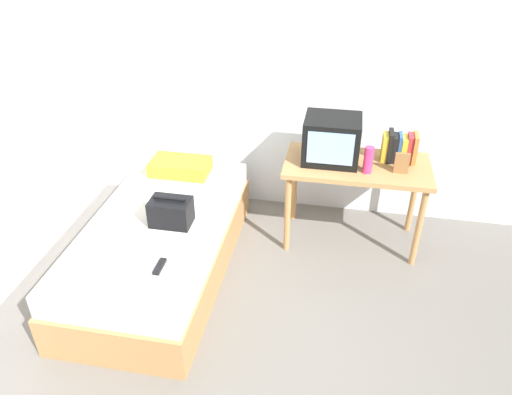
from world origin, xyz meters
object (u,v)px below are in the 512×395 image
book_row (399,148)px  water_bottle (368,160)px  desk (356,174)px  remote_silver (134,202)px  pillow (180,167)px  bed (161,244)px  tv (332,139)px  handbag (171,212)px  picture_frame (402,163)px  magazine (120,236)px  remote_dark (160,266)px

book_row → water_bottle: bearing=-134.6°
desk → remote_silver: bearing=-163.0°
pillow → remote_silver: bearing=-111.3°
bed → desk: 1.66m
desk → remote_silver: (-1.71, -0.53, -0.14)m
tv → pillow: tv is taller
desk → handbag: bearing=-150.9°
book_row → remote_silver: 2.15m
book_row → picture_frame: size_ratio=1.58×
handbag → pillow: bearing=103.4°
tv → water_bottle: (0.29, -0.16, -0.07)m
bed → desk: bearing=25.3°
pillow → handbag: handbag is taller
book_row → handbag: 1.86m
bed → tv: size_ratio=4.55×
tv → handbag: 1.38m
desk → magazine: desk is taller
magazine → remote_silver: bearing=99.7°
desk → handbag: (-1.33, -0.74, -0.05)m
handbag → tv: bearing=34.7°
water_bottle → desk: bearing=118.1°
remote_silver → book_row: bearing=17.4°
bed → picture_frame: (1.78, 0.59, 0.59)m
bed → water_bottle: (1.53, 0.55, 0.61)m
remote_dark → remote_silver: bearing=123.8°
water_bottle → book_row: (0.24, 0.24, 0.01)m
picture_frame → magazine: picture_frame is taller
pillow → magazine: (-0.14, -0.98, -0.06)m
magazine → remote_silver: (-0.07, 0.44, 0.01)m
bed → pillow: size_ratio=3.96×
picture_frame → magazine: bearing=-156.2°
tv → pillow: (-1.28, -0.01, -0.37)m
picture_frame → remote_silver: bearing=-168.2°
tv → remote_silver: size_ratio=3.06×
magazine → handbag: bearing=35.9°
bed → magazine: size_ratio=6.90×
book_row → magazine: book_row is taller
bed → remote_dark: bearing=-68.2°
picture_frame → remote_dark: bearing=-143.9°
desk → picture_frame: bearing=-16.8°
remote_dark → book_row: bearing=41.0°
pillow → remote_silver: size_ratio=3.51×
handbag → desk: bearing=29.1°
bed → desk: (1.46, 0.69, 0.41)m
bed → book_row: bearing=24.3°
book_row → pillow: bearing=-177.0°
tv → picture_frame: (0.55, -0.12, -0.10)m
book_row → remote_dark: size_ratio=1.72×
desk → water_bottle: (0.07, -0.13, 0.20)m
picture_frame → pillow: picture_frame is taller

